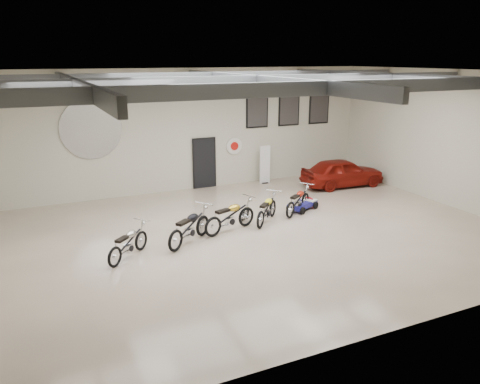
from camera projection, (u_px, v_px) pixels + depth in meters
name	position (u px, v px, depth m)	size (l,w,h in m)	color
floor	(256.00, 235.00, 14.77)	(16.00, 12.00, 0.01)	#C3AE95
ceiling	(257.00, 72.00, 13.38)	(16.00, 12.00, 0.01)	gray
back_wall	(192.00, 130.00, 19.32)	(16.00, 0.02, 5.00)	beige
right_wall	(450.00, 139.00, 17.28)	(0.02, 12.00, 5.00)	beige
ceiling_beams	(257.00, 81.00, 13.45)	(15.80, 11.80, 0.32)	#5A5E62
door	(204.00, 164.00, 19.88)	(0.92, 0.08, 2.10)	black
logo_plaque	(91.00, 129.00, 17.59)	(2.30, 0.06, 1.16)	silver
poster_left	(257.00, 112.00, 20.32)	(1.05, 0.08, 1.35)	black
poster_mid	(289.00, 111.00, 20.96)	(1.05, 0.08, 1.35)	black
poster_right	(319.00, 109.00, 21.60)	(1.05, 0.08, 1.35)	black
oil_sign	(234.00, 146.00, 20.26)	(0.72, 0.10, 0.72)	white
banner_stand	(265.00, 164.00, 20.61)	(0.47, 0.19, 1.75)	white
motorcycle_silver	(128.00, 243.00, 12.95)	(1.78, 0.55, 0.92)	silver
motorcycle_black	(189.00, 227.00, 13.98)	(2.04, 0.63, 1.06)	silver
motorcycle_gold	(230.00, 216.00, 14.95)	(2.02, 0.63, 1.05)	silver
motorcycle_yellow	(267.00, 209.00, 15.79)	(1.84, 0.57, 0.95)	silver
motorcycle_red	(298.00, 200.00, 16.72)	(1.83, 0.57, 0.95)	silver
go_kart	(305.00, 202.00, 17.23)	(1.51, 0.68, 0.55)	navy
vintage_car	(342.00, 172.00, 20.20)	(3.62, 1.46, 1.23)	maroon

